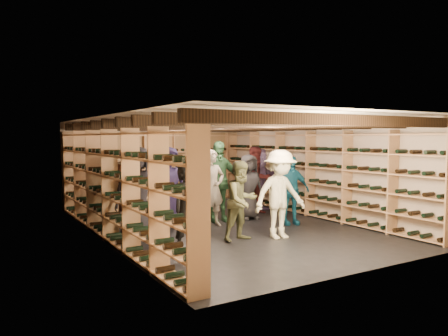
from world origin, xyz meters
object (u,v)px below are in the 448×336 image
at_px(person_5, 123,194).
at_px(person_10, 218,181).
at_px(crate_stack_left, 148,208).
at_px(person_2, 242,201).
at_px(person_3, 280,194).
at_px(crate_stack_right, 191,206).
at_px(person_11, 259,179).
at_px(person_9, 132,192).
at_px(person_1, 187,209).
at_px(person_6, 168,186).
at_px(person_7, 212,188).
at_px(person_0, 137,192).
at_px(person_12, 249,187).
at_px(person_8, 257,180).
at_px(person_4, 290,190).
at_px(crate_loose, 207,208).

xyz_separation_m(person_5, person_10, (2.11, -0.56, 0.22)).
xyz_separation_m(crate_stack_left, person_2, (0.71, -3.14, 0.52)).
height_order(person_3, person_5, person_3).
distance_m(crate_stack_right, person_3, 3.15).
bearing_deg(person_11, person_9, 174.97).
bearing_deg(crate_stack_left, crate_stack_right, -17.67).
height_order(person_2, person_9, person_9).
bearing_deg(crate_stack_right, person_1, -117.42).
distance_m(person_6, person_7, 1.01).
relative_size(crate_stack_right, person_7, 0.31).
xyz_separation_m(person_0, person_1, (0.35, -1.50, -0.15)).
distance_m(person_11, person_12, 1.33).
distance_m(person_1, person_8, 4.15).
height_order(person_10, person_12, person_10).
xyz_separation_m(crate_stack_left, person_3, (1.45, -3.38, 0.62)).
height_order(person_4, person_12, person_12).
distance_m(person_2, person_12, 2.25).
height_order(person_2, person_8, person_8).
distance_m(person_6, person_12, 2.01).
bearing_deg(person_4, person_6, 167.61).
height_order(crate_stack_right, person_9, person_9).
xyz_separation_m(crate_loose, person_11, (1.26, -0.64, 0.77)).
xyz_separation_m(person_0, person_2, (1.65, -1.23, -0.14)).
bearing_deg(crate_loose, crate_stack_right, -145.93).
relative_size(person_1, person_3, 0.87).
xyz_separation_m(person_9, person_12, (2.89, -0.12, -0.04)).
height_order(person_11, person_12, person_11).
bearing_deg(person_11, person_5, 166.92).
bearing_deg(person_1, person_3, -13.99).
distance_m(person_9, person_11, 3.93).
bearing_deg(person_2, person_8, 40.64).
distance_m(person_1, person_5, 2.74).
relative_size(person_6, person_7, 1.04).
bearing_deg(person_7, person_3, -78.19).
bearing_deg(person_11, person_8, -147.98).
distance_m(person_3, person_6, 2.71).
relative_size(person_4, person_7, 0.92).
bearing_deg(person_12, person_10, 176.17).
height_order(crate_loose, person_1, person_1).
bearing_deg(person_12, crate_stack_left, 151.06).
height_order(person_2, person_12, person_12).
xyz_separation_m(crate_stack_right, person_8, (1.66, -0.53, 0.62)).
relative_size(person_2, person_8, 0.88).
distance_m(person_1, person_4, 3.28).
bearing_deg(person_10, person_6, 177.88).
xyz_separation_m(person_3, person_6, (-1.36, 2.35, 0.02)).
xyz_separation_m(crate_loose, person_12, (0.30, -1.55, 0.71)).
distance_m(crate_stack_left, person_6, 1.22).
bearing_deg(person_4, person_1, -144.94).
bearing_deg(person_12, crate_stack_right, 140.18).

